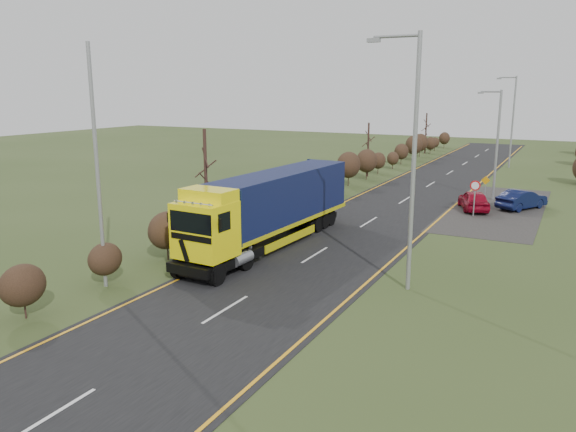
{
  "coord_description": "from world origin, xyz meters",
  "views": [
    {
      "loc": [
        11.18,
        -20.46,
        8.08
      ],
      "look_at": [
        -0.59,
        2.22,
        2.31
      ],
      "focal_mm": 35.0,
      "sensor_mm": 36.0,
      "label": 1
    }
  ],
  "objects_px": {
    "car_blue_sedan": "(522,200)",
    "speed_sign": "(475,191)",
    "lorry": "(270,205)",
    "car_red_hatchback": "(474,200)",
    "streetlight_near": "(411,152)"
  },
  "relations": [
    {
      "from": "lorry",
      "to": "car_red_hatchback",
      "type": "xyz_separation_m",
      "value": [
        7.93,
        14.33,
        -1.53
      ]
    },
    {
      "from": "car_blue_sedan",
      "to": "lorry",
      "type": "bearing_deg",
      "value": 84.63
    },
    {
      "from": "lorry",
      "to": "streetlight_near",
      "type": "distance_m",
      "value": 9.32
    },
    {
      "from": "lorry",
      "to": "car_red_hatchback",
      "type": "bearing_deg",
      "value": 63.89
    },
    {
      "from": "car_blue_sedan",
      "to": "speed_sign",
      "type": "height_order",
      "value": "speed_sign"
    },
    {
      "from": "speed_sign",
      "to": "car_red_hatchback",
      "type": "bearing_deg",
      "value": 99.58
    },
    {
      "from": "streetlight_near",
      "to": "speed_sign",
      "type": "relative_size",
      "value": 4.34
    },
    {
      "from": "car_blue_sedan",
      "to": "speed_sign",
      "type": "xyz_separation_m",
      "value": [
        -2.55,
        -3.89,
        0.98
      ]
    },
    {
      "from": "lorry",
      "to": "streetlight_near",
      "type": "xyz_separation_m",
      "value": [
        8.1,
        -3.07,
        3.46
      ]
    },
    {
      "from": "car_blue_sedan",
      "to": "streetlight_near",
      "type": "distance_m",
      "value": 20.1
    },
    {
      "from": "lorry",
      "to": "car_blue_sedan",
      "type": "bearing_deg",
      "value": 59.12
    },
    {
      "from": "car_red_hatchback",
      "to": "car_blue_sedan",
      "type": "xyz_separation_m",
      "value": [
        2.89,
        1.87,
        -0.02
      ]
    },
    {
      "from": "lorry",
      "to": "speed_sign",
      "type": "bearing_deg",
      "value": 58.96
    },
    {
      "from": "lorry",
      "to": "car_blue_sedan",
      "type": "distance_m",
      "value": 19.55
    },
    {
      "from": "lorry",
      "to": "car_red_hatchback",
      "type": "height_order",
      "value": "lorry"
    }
  ]
}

